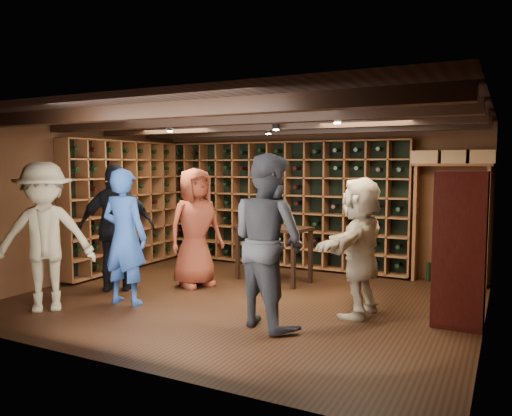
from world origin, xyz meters
The scene contains 13 objects.
ground centered at (0.00, 0.00, 0.00)m, with size 6.00×6.00×0.00m, color black.
room_shell centered at (0.00, 0.05, 2.42)m, with size 6.00×6.00×6.00m.
wine_rack_back centered at (-0.52, 2.33, 1.15)m, with size 4.65×0.30×2.20m.
wine_rack_left centered at (-2.83, 0.82, 1.15)m, with size 0.30×2.65×2.20m.
crate_shelf centered at (2.41, 2.32, 1.57)m, with size 1.20×0.32×2.07m.
display_cabinet centered at (2.71, 0.20, 0.86)m, with size 0.55×0.50×1.75m.
man_blue_shirt centered at (-1.31, -0.87, 0.90)m, with size 0.66×0.43×1.80m, color navy.
man_grey_suit centered at (0.77, -0.82, 0.99)m, with size 0.96×0.75×1.98m, color black.
guest_red_floral centered at (-1.03, 0.38, 0.90)m, with size 0.88×0.57×1.80m, color maroon.
guest_woman_black centered at (-1.91, -0.37, 0.93)m, with size 1.10×0.46×1.87m, color black.
guest_khaki centered at (-2.01, -1.55, 0.94)m, with size 1.22×0.70×1.89m, color gray.
guest_beige centered at (1.59, 0.06, 0.85)m, with size 1.58×0.50×1.70m, color tan.
tasting_table centered at (-0.11, 1.21, 0.78)m, with size 1.26×0.79×1.16m.
Camera 1 is at (3.20, -5.89, 1.85)m, focal length 35.00 mm.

